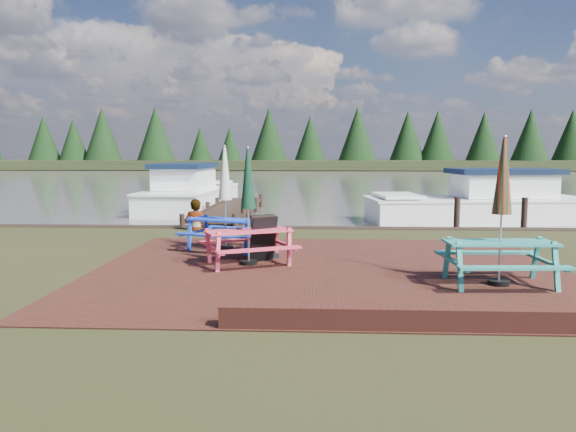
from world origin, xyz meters
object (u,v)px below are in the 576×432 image
(chalkboard, at_px, (264,238))
(boat_jetty, at_px, (190,195))
(picnic_table_blue, at_px, (225,214))
(picnic_table_teal, at_px, (501,235))
(boat_near, at_px, (482,205))
(jetty, at_px, (230,209))
(picnic_table_red, at_px, (248,225))
(person, at_px, (195,199))

(chalkboard, xyz_separation_m, boat_jetty, (-4.24, 11.88, -0.04))
(picnic_table_blue, bearing_deg, chalkboard, -29.28)
(picnic_table_teal, height_order, boat_near, picnic_table_teal)
(chalkboard, bearing_deg, jetty, 65.50)
(boat_near, bearing_deg, picnic_table_red, 134.13)
(picnic_table_red, xyz_separation_m, chalkboard, (0.27, 0.44, -0.33))
(chalkboard, relative_size, person, 0.52)
(chalkboard, bearing_deg, picnic_table_blue, 91.61)
(chalkboard, distance_m, person, 5.04)
(boat_near, bearing_deg, picnic_table_blue, 125.21)
(chalkboard, bearing_deg, picnic_table_teal, -62.44)
(picnic_table_teal, height_order, person, picnic_table_teal)
(picnic_table_red, xyz_separation_m, boat_jetty, (-3.97, 12.32, -0.37))
(picnic_table_red, bearing_deg, chalkboard, 33.39)
(picnic_table_teal, xyz_separation_m, picnic_table_blue, (-5.19, 3.19, -0.04))
(picnic_table_teal, xyz_separation_m, boat_near, (2.66, 10.21, -0.47))
(picnic_table_teal, relative_size, picnic_table_blue, 1.05)
(boat_jetty, relative_size, boat_near, 0.98)
(jetty, distance_m, boat_near, 9.09)
(picnic_table_teal, bearing_deg, picnic_table_blue, 145.47)
(picnic_table_red, bearing_deg, boat_near, 25.42)
(picnic_table_red, xyz_separation_m, jetty, (-1.89, 9.85, -0.71))
(jetty, bearing_deg, chalkboard, -77.08)
(boat_jetty, height_order, boat_near, boat_jetty)
(jetty, relative_size, person, 5.00)
(picnic_table_teal, distance_m, chalkboard, 4.64)
(jetty, relative_size, boat_jetty, 1.19)
(picnic_table_teal, bearing_deg, boat_jetty, 118.41)
(picnic_table_blue, xyz_separation_m, jetty, (-1.16, 8.18, -0.72))
(picnic_table_teal, bearing_deg, picnic_table_red, 158.29)
(boat_jetty, bearing_deg, picnic_table_blue, -69.64)
(chalkboard, distance_m, boat_jetty, 12.62)
(picnic_table_blue, bearing_deg, person, 135.17)
(boat_jetty, bearing_deg, chalkboard, -66.92)
(picnic_table_red, height_order, person, picnic_table_red)
(chalkboard, bearing_deg, boat_near, 12.91)
(picnic_table_red, height_order, jetty, picnic_table_red)
(person, bearing_deg, chalkboard, 123.61)
(picnic_table_red, relative_size, boat_near, 0.30)
(chalkboard, relative_size, boat_near, 0.12)
(picnic_table_red, relative_size, jetty, 0.26)
(picnic_table_blue, bearing_deg, jetty, 119.74)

